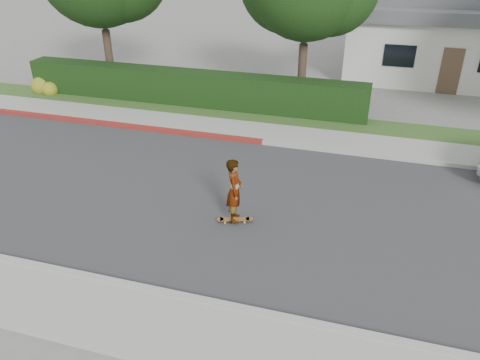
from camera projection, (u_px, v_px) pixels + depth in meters
The scene contains 13 objects.
ground at pixel (195, 196), 13.52m from camera, with size 120.00×120.00×0.00m, color slate.
road at pixel (195, 196), 13.52m from camera, with size 60.00×8.00×0.01m, color #2D2D30.
curb_near at pixel (126, 286), 10.03m from camera, with size 60.00×0.20×0.15m, color #9E9E99.
sidewalk_near at pixel (104, 316), 9.28m from camera, with size 60.00×1.60×0.12m, color gray.
curb_far at pixel (236, 139), 16.94m from camera, with size 60.00×0.20×0.15m, color #9E9E99.
curb_red_section at pixel (113, 124), 18.17m from camera, with size 12.00×0.21×0.15m, color maroon.
sidewalk_far at pixel (243, 130), 17.70m from camera, with size 60.00×1.60×0.12m, color gray.
planting_strip at pixel (253, 116), 19.06m from camera, with size 60.00×1.60×0.10m, color #2D4C1E.
hedge at pixel (189, 88), 19.96m from camera, with size 15.00×1.00×1.50m, color black.
flowering_shrub at pixel (44, 87), 21.50m from camera, with size 1.40×1.00×0.90m.
house at pixel (451, 31), 24.02m from camera, with size 10.60×8.60×4.30m.
skateboard at pixel (235, 219), 12.29m from camera, with size 0.97×0.47×0.09m.
skateboarder at pixel (234, 190), 11.87m from camera, with size 0.63×0.41×1.73m, color white.
Camera 1 is at (4.51, -10.82, 6.88)m, focal length 35.00 mm.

